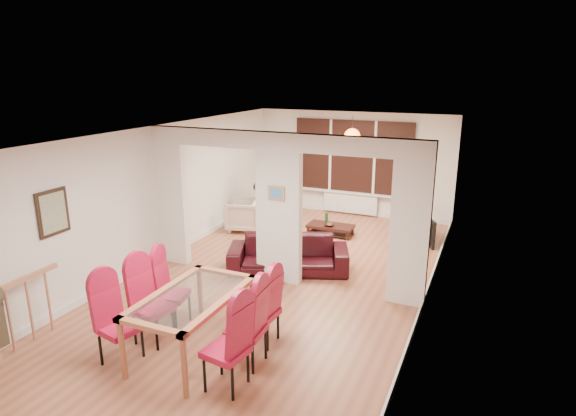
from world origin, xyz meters
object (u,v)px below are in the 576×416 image
Objects in this scene: dining_chair_rc at (261,307)px; person at (262,194)px; dining_chair_ra at (226,345)px; dining_table at (193,323)px; dining_chair_la at (119,322)px; coffee_table at (330,230)px; armchair at (245,215)px; bowl at (329,225)px; dining_chair_lc at (172,291)px; sofa at (288,254)px; dining_chair_lb at (153,304)px; television at (422,229)px; dining_chair_rb at (246,324)px; bottle at (326,218)px.

dining_chair_rc is 4.99m from person.
dining_table is at bearing 157.18° from dining_chair_ra.
dining_chair_la is 1.07× the size of coffee_table.
bowl is at bearing 85.60° from armchair.
dining_chair_lc is at bearing 21.97° from person.
coffee_table is (0.07, 2.22, -0.20)m from sofa.
dining_chair_rc is at bearing 102.19° from dining_chair_ra.
dining_chair_ra is (1.41, -0.48, 0.00)m from dining_chair_lb.
armchair is 2.01m from coffee_table.
dining_chair_la is at bearing -98.50° from coffee_table.
dining_chair_lb is at bearing 95.63° from dining_chair_la.
dining_chair_ra reaches higher than dining_chair_lc.
dining_chair_lc is 4.75× the size of bowl.
sofa is 2.12m from bowl.
television is at bearing 109.54° from person.
dining_chair_rc is 1.31× the size of armchair.
dining_chair_rb is 1.06× the size of television.
dining_chair_lb reaches higher than coffee_table.
person is 1.72m from bowl.
dining_chair_rc is at bearing -95.83° from sofa.
dining_chair_la is at bearing -123.52° from sofa.
sofa is at bearing -89.25° from bottle.
television is 1.98m from coffee_table.
dining_chair_rb reaches higher than armchair.
sofa is at bearing 88.67° from dining_table.
dining_table reaches higher than coffee_table.
dining_chair_ra is 1.08× the size of dining_chair_rc.
person reaches higher than dining_chair_rc.
dining_table is 5.07m from bowl.
sofa is (0.07, 2.94, -0.09)m from dining_table.
dining_chair_la is 0.98× the size of dining_chair_ra.
dining_table is 1.60× the size of dining_chair_rb.
bowl is (0.07, 2.12, -0.06)m from sofa.
bottle is at bearing 102.11° from dining_chair_rc.
dining_chair_lb is 5.10m from person.
coffee_table is at bearing 68.50° from dining_chair_lc.
dining_chair_ra reaches higher than dining_table.
dining_chair_lc is at bearing -172.96° from dining_chair_rc.
dining_chair_rb is 5.62m from television.
dining_chair_rc is at bearing 38.31° from dining_table.
coffee_table is at bearing 105.20° from dining_chair_ra.
dining_chair_rc reaches higher than bowl.
dining_chair_lc is 4.74m from bottle.
sofa is (0.71, 2.94, -0.24)m from dining_chair_lb.
dining_chair_la reaches higher than sofa.
dining_table is at bearing -91.54° from coffee_table.
dining_chair_la is 1.05× the size of television.
coffee_table is 4.62× the size of bowl.
television is 4.69× the size of bowl.
dining_table is 1.66× the size of dining_chair_lc.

